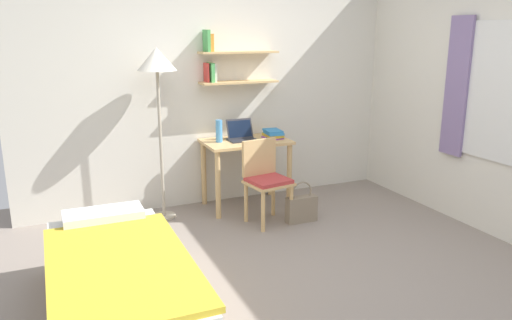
{
  "coord_description": "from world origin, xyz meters",
  "views": [
    {
      "loc": [
        -1.8,
        -3.14,
        1.89
      ],
      "look_at": [
        -0.22,
        0.51,
        0.85
      ],
      "focal_mm": 34.85,
      "sensor_mm": 36.0,
      "label": 1
    }
  ],
  "objects_px": {
    "standing_lamp": "(157,70)",
    "handbag": "(301,208)",
    "bed": "(120,288)",
    "water_bottle": "(219,131)",
    "book_stack": "(273,134)",
    "desk_chair": "(266,177)",
    "laptop": "(241,135)",
    "desk": "(246,154)"
  },
  "relations": [
    {
      "from": "bed",
      "to": "water_bottle",
      "type": "bearing_deg",
      "value": 53.37
    },
    {
      "from": "bed",
      "to": "desk_chair",
      "type": "xyz_separation_m",
      "value": [
        1.63,
        1.25,
        0.23
      ]
    },
    {
      "from": "bed",
      "to": "handbag",
      "type": "relative_size",
      "value": 4.31
    },
    {
      "from": "desk_chair",
      "to": "laptop",
      "type": "distance_m",
      "value": 0.65
    },
    {
      "from": "standing_lamp",
      "to": "laptop",
      "type": "relative_size",
      "value": 5.84
    },
    {
      "from": "water_bottle",
      "to": "standing_lamp",
      "type": "bearing_deg",
      "value": -178.24
    },
    {
      "from": "bed",
      "to": "book_stack",
      "type": "relative_size",
      "value": 7.03
    },
    {
      "from": "desk_chair",
      "to": "book_stack",
      "type": "height_order",
      "value": "book_stack"
    },
    {
      "from": "water_bottle",
      "to": "book_stack",
      "type": "relative_size",
      "value": 0.91
    },
    {
      "from": "desk",
      "to": "handbag",
      "type": "bearing_deg",
      "value": -63.53
    },
    {
      "from": "desk",
      "to": "handbag",
      "type": "distance_m",
      "value": 0.87
    },
    {
      "from": "standing_lamp",
      "to": "book_stack",
      "type": "height_order",
      "value": "standing_lamp"
    },
    {
      "from": "laptop",
      "to": "handbag",
      "type": "xyz_separation_m",
      "value": [
        0.37,
        -0.71,
        -0.65
      ]
    },
    {
      "from": "bed",
      "to": "desk",
      "type": "distance_m",
      "value": 2.42
    },
    {
      "from": "desk",
      "to": "water_bottle",
      "type": "relative_size",
      "value": 3.84
    },
    {
      "from": "desk",
      "to": "desk_chair",
      "type": "relative_size",
      "value": 1.09
    },
    {
      "from": "bed",
      "to": "desk_chair",
      "type": "bearing_deg",
      "value": 37.49
    },
    {
      "from": "standing_lamp",
      "to": "book_stack",
      "type": "distance_m",
      "value": 1.43
    },
    {
      "from": "standing_lamp",
      "to": "water_bottle",
      "type": "height_order",
      "value": "standing_lamp"
    },
    {
      "from": "laptop",
      "to": "desk_chair",
      "type": "bearing_deg",
      "value": -86.04
    },
    {
      "from": "bed",
      "to": "handbag",
      "type": "xyz_separation_m",
      "value": [
        1.96,
        1.09,
        -0.09
      ]
    },
    {
      "from": "bed",
      "to": "water_bottle",
      "type": "distance_m",
      "value": 2.32
    },
    {
      "from": "desk",
      "to": "laptop",
      "type": "distance_m",
      "value": 0.21
    },
    {
      "from": "standing_lamp",
      "to": "handbag",
      "type": "xyz_separation_m",
      "value": [
        1.25,
        -0.68,
        -1.38
      ]
    },
    {
      "from": "laptop",
      "to": "bed",
      "type": "bearing_deg",
      "value": -131.31
    },
    {
      "from": "water_bottle",
      "to": "desk",
      "type": "bearing_deg",
      "value": -5.66
    },
    {
      "from": "bed",
      "to": "laptop",
      "type": "bearing_deg",
      "value": 48.69
    },
    {
      "from": "book_stack",
      "to": "laptop",
      "type": "bearing_deg",
      "value": 168.5
    },
    {
      "from": "desk_chair",
      "to": "water_bottle",
      "type": "relative_size",
      "value": 3.51
    },
    {
      "from": "desk_chair",
      "to": "standing_lamp",
      "type": "distance_m",
      "value": 1.5
    },
    {
      "from": "bed",
      "to": "standing_lamp",
      "type": "xyz_separation_m",
      "value": [
        0.7,
        1.77,
        1.28
      ]
    },
    {
      "from": "standing_lamp",
      "to": "handbag",
      "type": "bearing_deg",
      "value": -28.41
    },
    {
      "from": "desk",
      "to": "standing_lamp",
      "type": "xyz_separation_m",
      "value": [
        -0.92,
        0.01,
        0.93
      ]
    },
    {
      "from": "book_stack",
      "to": "handbag",
      "type": "distance_m",
      "value": 0.91
    },
    {
      "from": "desk_chair",
      "to": "handbag",
      "type": "height_order",
      "value": "desk_chair"
    },
    {
      "from": "desk",
      "to": "desk_chair",
      "type": "height_order",
      "value": "desk_chair"
    },
    {
      "from": "desk_chair",
      "to": "book_stack",
      "type": "distance_m",
      "value": 0.66
    },
    {
      "from": "water_bottle",
      "to": "book_stack",
      "type": "distance_m",
      "value": 0.61
    },
    {
      "from": "desk_chair",
      "to": "book_stack",
      "type": "relative_size",
      "value": 3.2
    },
    {
      "from": "desk",
      "to": "desk_chair",
      "type": "xyz_separation_m",
      "value": [
        0.0,
        -0.52,
        -0.13
      ]
    },
    {
      "from": "book_stack",
      "to": "standing_lamp",
      "type": "bearing_deg",
      "value": 178.3
    },
    {
      "from": "bed",
      "to": "laptop",
      "type": "height_order",
      "value": "laptop"
    }
  ]
}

